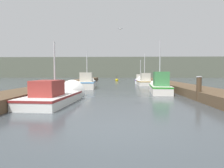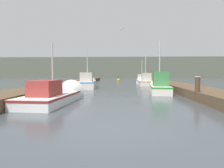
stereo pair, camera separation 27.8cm
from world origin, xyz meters
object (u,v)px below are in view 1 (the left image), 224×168
mooring_piling_1 (148,79)px  seagull_1 (120,29)px  fishing_boat_0 (59,95)px  fishing_boat_4 (140,80)px  mooring_piling_0 (199,89)px  fishing_boat_1 (159,86)px  fishing_boat_3 (144,82)px  channel_buoy (117,80)px  fishing_boat_2 (87,83)px

mooring_piling_1 → seagull_1: seagull_1 is taller
fishing_boat_0 → fishing_boat_4: (6.48, 20.16, 0.08)m
fishing_boat_4 → mooring_piling_0: size_ratio=4.28×
fishing_boat_1 → fishing_boat_3: fishing_boat_1 is taller
fishing_boat_0 → fishing_boat_3: (6.36, 14.63, 0.08)m
fishing_boat_1 → fishing_boat_4: 15.10m
fishing_boat_4 → mooring_piling_1: fishing_boat_4 is taller
channel_buoy → seagull_1: bearing=-88.0°
fishing_boat_4 → mooring_piling_1: bearing=-64.3°
fishing_boat_2 → fishing_boat_4: bearing=53.8°
fishing_boat_0 → fishing_boat_1: (6.37, 5.07, 0.17)m
fishing_boat_1 → fishing_boat_2: size_ratio=0.98×
mooring_piling_0 → mooring_piling_1: 17.50m
fishing_boat_0 → seagull_1: bearing=75.5°
fishing_boat_2 → mooring_piling_1: size_ratio=4.44×
fishing_boat_1 → channel_buoy: (-3.59, 20.50, -0.35)m
fishing_boat_1 → channel_buoy: bearing=105.3°
fishing_boat_4 → channel_buoy: 6.56m
mooring_piling_1 → seagull_1: (-4.00, -7.83, 5.39)m
mooring_piling_0 → channel_buoy: 25.68m
fishing_boat_2 → seagull_1: seagull_1 is taller
fishing_boat_0 → fishing_boat_4: 21.18m
fishing_boat_3 → mooring_piling_1: 3.36m
channel_buoy → seagull_1: size_ratio=1.93×
fishing_boat_0 → channel_buoy: fishing_boat_0 is taller
seagull_1 → fishing_boat_4: bearing=88.6°
fishing_boat_4 → mooring_piling_0: (1.07, -19.82, 0.26)m
fishing_boat_0 → mooring_piling_1: (7.33, 17.84, 0.25)m
fishing_boat_2 → channel_buoy: 16.22m
mooring_piling_0 → seagull_1: bearing=113.6°
fishing_boat_3 → fishing_boat_4: (0.12, 5.54, -0.00)m
fishing_boat_3 → channel_buoy: (-3.58, 10.94, -0.26)m
fishing_boat_3 → channel_buoy: fishing_boat_3 is taller
fishing_boat_0 → seagull_1: size_ratio=9.97×
fishing_boat_0 → mooring_piling_0: bearing=6.5°
seagull_1 → mooring_piling_1: bearing=78.8°
fishing_boat_4 → channel_buoy: fishing_boat_4 is taller
fishing_boat_1 → fishing_boat_4: bearing=95.0°
mooring_piling_0 → fishing_boat_3: bearing=94.8°
fishing_boat_4 → seagull_1: size_ratio=10.35×
fishing_boat_2 → fishing_boat_4: fishing_boat_2 is taller
fishing_boat_1 → channel_buoy: 20.82m
fishing_boat_2 → fishing_boat_4: 12.41m
fishing_boat_2 → mooring_piling_1: bearing=43.7°
mooring_piling_1 → channel_buoy: size_ratio=1.09×
fishing_boat_0 → fishing_boat_2: fishing_boat_2 is taller
mooring_piling_0 → mooring_piling_1: size_ratio=1.15×
fishing_boat_0 → fishing_boat_1: bearing=42.4°
fishing_boat_0 → fishing_boat_3: size_ratio=1.21×
mooring_piling_1 → fishing_boat_3: bearing=-106.8°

